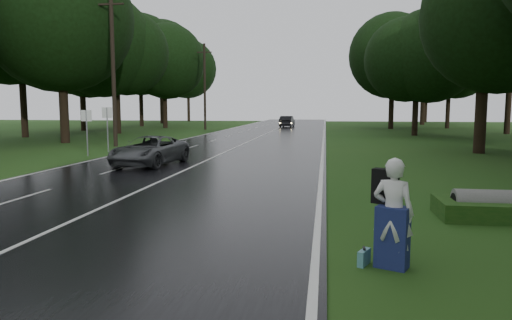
{
  "coord_description": "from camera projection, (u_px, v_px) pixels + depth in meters",
  "views": [
    {
      "loc": [
        5.94,
        -10.74,
        2.75
      ],
      "look_at": [
        3.82,
        3.52,
        1.1
      ],
      "focal_mm": 32.77,
      "sensor_mm": 36.0,
      "label": 1
    }
  ],
  "objects": [
    {
      "name": "road_sign_a",
      "position": [
        88.0,
        156.0,
        26.12
      ],
      "size": [
        0.62,
        0.1,
        2.57
      ],
      "primitive_type": null,
      "color": "white",
      "rests_on": "ground"
    },
    {
      "name": "road_sign_b",
      "position": [
        108.0,
        152.0,
        28.58
      ],
      "size": [
        0.65,
        0.1,
        2.72
      ],
      "primitive_type": null,
      "color": "white",
      "rests_on": "ground"
    },
    {
      "name": "utility_pole_mid",
      "position": [
        116.0,
        146.0,
        32.51
      ],
      "size": [
        1.8,
        0.28,
        10.69
      ],
      "primitive_type": null,
      "color": "black",
      "rests_on": "ground"
    },
    {
      "name": "culvert",
      "position": [
        483.0,
        218.0,
        11.6
      ],
      "size": [
        1.43,
        0.72,
        0.72
      ],
      "primitive_type": "cylinder",
      "rotation": [
        0.0,
        1.57,
        0.0
      ],
      "color": "slate",
      "rests_on": "ground"
    },
    {
      "name": "grey_car",
      "position": [
        150.0,
        151.0,
        21.84
      ],
      "size": [
        2.75,
        5.05,
        1.34
      ],
      "primitive_type": "imported",
      "rotation": [
        0.0,
        0.0,
        6.17
      ],
      "color": "#505355",
      "rests_on": "road"
    },
    {
      "name": "tree_right_d",
      "position": [
        479.0,
        153.0,
        27.76
      ],
      "size": [
        8.79,
        8.79,
        13.73
      ],
      "primitive_type": null,
      "color": "black",
      "rests_on": "ground"
    },
    {
      "name": "tree_left_d",
      "position": [
        66.0,
        143.0,
        35.76
      ],
      "size": [
        10.06,
        10.06,
        15.73
      ],
      "primitive_type": null,
      "color": "black",
      "rests_on": "ground"
    },
    {
      "name": "tree_right_e",
      "position": [
        414.0,
        135.0,
        44.95
      ],
      "size": [
        8.01,
        8.01,
        12.52
      ],
      "primitive_type": null,
      "color": "black",
      "rests_on": "ground"
    },
    {
      "name": "hitchhiker",
      "position": [
        392.0,
        217.0,
        7.94
      ],
      "size": [
        0.82,
        0.79,
        1.9
      ],
      "color": "silver",
      "rests_on": "ground"
    },
    {
      "name": "tree_left_e",
      "position": [
        118.0,
        133.0,
        48.28
      ],
      "size": [
        9.52,
        9.52,
        14.88
      ],
      "primitive_type": null,
      "color": "black",
      "rests_on": "ground"
    },
    {
      "name": "tree_right_f",
      "position": [
        391.0,
        129.0,
        58.55
      ],
      "size": [
        9.72,
        9.72,
        15.18
      ],
      "primitive_type": null,
      "color": "black",
      "rests_on": "ground"
    },
    {
      "name": "suitcase",
      "position": [
        364.0,
        257.0,
        8.13
      ],
      "size": [
        0.26,
        0.39,
        0.27
      ],
      "primitive_type": "cube",
      "rotation": [
        0.0,
        0.0,
        5.86
      ],
      "color": "teal",
      "rests_on": "ground"
    },
    {
      "name": "ground",
      "position": [
        85.0,
        217.0,
        11.74
      ],
      "size": [
        160.0,
        160.0,
        0.0
      ],
      "primitive_type": "plane",
      "color": "#214514",
      "rests_on": "ground"
    },
    {
      "name": "lane_center",
      "position": [
        236.0,
        147.0,
        31.39
      ],
      "size": [
        0.12,
        140.0,
        0.01
      ],
      "primitive_type": "cube",
      "color": "silver",
      "rests_on": "road"
    },
    {
      "name": "tree_left_f",
      "position": [
        165.0,
        128.0,
        60.87
      ],
      "size": [
        9.46,
        9.46,
        14.79
      ],
      "primitive_type": null,
      "color": "black",
      "rests_on": "ground"
    },
    {
      "name": "road",
      "position": [
        236.0,
        148.0,
        31.39
      ],
      "size": [
        12.0,
        140.0,
        0.04
      ],
      "primitive_type": "cube",
      "color": "black",
      "rests_on": "ground"
    },
    {
      "name": "utility_pole_far",
      "position": [
        205.0,
        130.0,
        56.63
      ],
      "size": [
        1.8,
        0.28,
        10.24
      ],
      "primitive_type": null,
      "color": "black",
      "rests_on": "ground"
    },
    {
      "name": "far_car",
      "position": [
        287.0,
        122.0,
        62.54
      ],
      "size": [
        1.82,
        4.6,
        1.49
      ],
      "primitive_type": "imported",
      "rotation": [
        0.0,
        0.0,
        3.09
      ],
      "color": "black",
      "rests_on": "road"
    }
  ]
}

